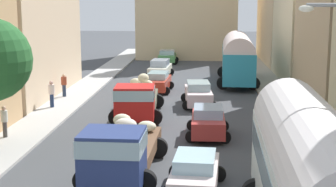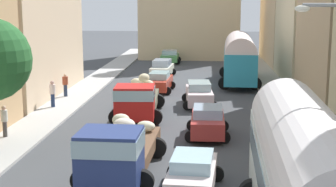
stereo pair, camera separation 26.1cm
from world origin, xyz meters
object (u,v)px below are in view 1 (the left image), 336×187
(parked_bus_0, at_px, (310,174))
(car_2, at_px, (167,57))
(parked_bus_1, at_px, (238,56))
(car_0, at_px, (158,82))
(car_3, at_px, (195,173))
(pedestrian_0, at_px, (64,85))
(cargo_truck_0, at_px, (120,150))
(pedestrian_3, at_px, (4,120))
(car_4, at_px, (208,122))
(car_1, at_px, (160,68))
(car_5, at_px, (198,94))
(pedestrian_1, at_px, (52,93))
(cargo_truck_1, at_px, (137,99))

(parked_bus_0, distance_m, car_2, 42.70)
(parked_bus_1, bearing_deg, car_0, -145.23)
(parked_bus_0, distance_m, car_3, 5.68)
(parked_bus_1, xyz_separation_m, pedestrian_0, (-12.63, -7.45, -1.27))
(car_0, bearing_deg, cargo_truck_0, -89.36)
(parked_bus_0, relative_size, pedestrian_3, 5.83)
(car_4, height_order, pedestrian_3, pedestrian_3)
(car_1, bearing_deg, car_5, -74.11)
(pedestrian_0, bearing_deg, pedestrian_1, -87.17)
(car_0, height_order, car_1, car_1)
(parked_bus_0, distance_m, car_0, 25.56)
(cargo_truck_0, distance_m, pedestrian_1, 14.15)
(parked_bus_1, relative_size, car_0, 2.37)
(car_0, xyz_separation_m, car_3, (3.08, -20.27, -0.05))
(cargo_truck_1, bearing_deg, car_5, 48.59)
(car_3, distance_m, pedestrian_0, 19.60)
(car_1, relative_size, pedestrian_1, 2.44)
(cargo_truck_0, bearing_deg, car_5, 78.68)
(car_0, bearing_deg, parked_bus_0, -75.93)
(car_0, bearing_deg, cargo_truck_1, -92.82)
(car_0, relative_size, car_1, 0.94)
(pedestrian_3, bearing_deg, pedestrian_0, 89.62)
(pedestrian_1, bearing_deg, cargo_truck_0, -62.99)
(parked_bus_0, bearing_deg, pedestrian_3, 139.48)
(pedestrian_0, bearing_deg, cargo_truck_1, -44.89)
(pedestrian_0, distance_m, pedestrian_1, 3.61)
(car_4, xyz_separation_m, pedestrian_0, (-10.03, 9.57, 0.19))
(cargo_truck_0, bearing_deg, car_4, 62.74)
(parked_bus_1, bearing_deg, pedestrian_0, -149.47)
(cargo_truck_0, distance_m, pedestrian_3, 8.60)
(cargo_truck_0, relative_size, cargo_truck_1, 0.96)
(car_3, height_order, pedestrian_3, pedestrian_3)
(parked_bus_1, xyz_separation_m, car_5, (-3.16, -9.38, -1.45))
(cargo_truck_0, height_order, car_4, cargo_truck_0)
(car_3, bearing_deg, parked_bus_0, -55.10)
(car_1, xyz_separation_m, pedestrian_1, (-5.76, -14.07, 0.25))
(car_4, xyz_separation_m, car_5, (-0.56, 7.64, 0.01))
(cargo_truck_0, relative_size, car_3, 1.86)
(car_3, bearing_deg, pedestrian_1, 124.44)
(cargo_truck_1, bearing_deg, parked_bus_0, -67.06)
(cargo_truck_1, bearing_deg, parked_bus_1, 63.45)
(parked_bus_1, distance_m, car_3, 24.85)
(cargo_truck_1, height_order, car_5, cargo_truck_1)
(car_1, bearing_deg, parked_bus_0, -78.28)
(car_0, bearing_deg, pedestrian_0, -153.99)
(cargo_truck_1, height_order, car_2, cargo_truck_1)
(car_0, xyz_separation_m, pedestrian_1, (-6.21, -6.72, 0.28))
(cargo_truck_0, height_order, car_0, cargo_truck_0)
(parked_bus_1, distance_m, car_0, 7.74)
(car_5, xyz_separation_m, pedestrian_1, (-9.29, -1.67, 0.24))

